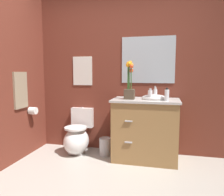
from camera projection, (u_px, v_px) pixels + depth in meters
wall_back at (136, 73)px, 3.39m from camera, size 4.31×0.05×2.50m
toilet at (77, 138)px, 3.42m from camera, size 0.38×0.59×0.69m
vanity_cabinet at (145, 129)px, 3.13m from camera, size 0.94×0.56×1.07m
flower_vase at (130, 84)px, 3.06m from camera, size 0.14×0.14×0.54m
soap_bottle at (155, 94)px, 3.11m from camera, size 0.05×0.05×0.16m
lotion_bottle at (150, 95)px, 2.97m from camera, size 0.06×0.06×0.16m
hand_wash_bottle at (167, 95)px, 2.89m from camera, size 0.06×0.06×0.17m
trash_bin at (105, 146)px, 3.32m from camera, size 0.18×0.18×0.27m
wall_poster at (83, 71)px, 3.56m from camera, size 0.33×0.01×0.46m
wall_mirror at (148, 60)px, 3.30m from camera, size 0.80×0.01×0.70m
hanging_towel at (21, 90)px, 3.11m from camera, size 0.03×0.28×0.52m
toilet_paper_roll at (33, 111)px, 3.32m from camera, size 0.11×0.11×0.11m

